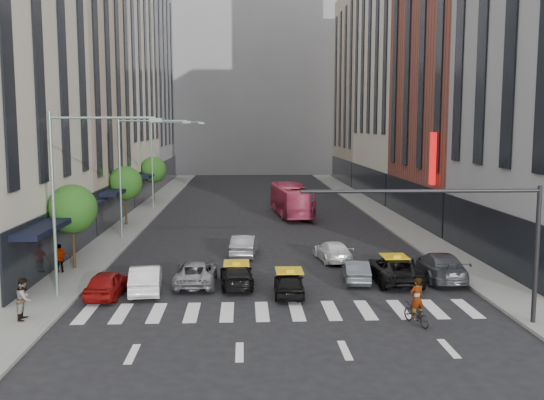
{
  "coord_description": "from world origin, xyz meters",
  "views": [
    {
      "loc": [
        -1.82,
        -25.45,
        8.45
      ],
      "look_at": [
        -0.09,
        10.99,
        4.0
      ],
      "focal_mm": 40.0,
      "sensor_mm": 36.0,
      "label": 1
    }
  ],
  "objects": [
    {
      "name": "pedestrian_near",
      "position": [
        -11.31,
        0.43,
        1.05
      ],
      "size": [
        0.73,
        0.91,
        1.81
      ],
      "primitive_type": "imported",
      "rotation": [
        0.0,
        0.0,
        1.62
      ],
      "color": "gray",
      "rests_on": "sidewalk_left"
    },
    {
      "name": "car_white_front",
      "position": [
        -6.85,
        5.05,
        0.71
      ],
      "size": [
        1.95,
        4.43,
        1.42
      ],
      "primitive_type": "imported",
      "rotation": [
        0.0,
        0.0,
        3.25
      ],
      "color": "silver",
      "rests_on": "ground"
    },
    {
      "name": "traffic_signal",
      "position": [
        7.69,
        -1.0,
        4.47
      ],
      "size": [
        10.1,
        0.2,
        6.0
      ],
      "color": "black",
      "rests_on": "ground"
    },
    {
      "name": "car_grey_mid",
      "position": [
        4.3,
        6.66,
        0.61
      ],
      "size": [
        1.62,
        3.83,
        1.23
      ],
      "primitive_type": "imported",
      "rotation": [
        0.0,
        0.0,
        3.06
      ],
      "color": "#464A4E",
      "rests_on": "ground"
    },
    {
      "name": "taxi_center",
      "position": [
        0.44,
        4.07,
        0.63
      ],
      "size": [
        1.63,
        3.75,
        1.26
      ],
      "primitive_type": "imported",
      "rotation": [
        0.0,
        0.0,
        3.1
      ],
      "color": "black",
      "rests_on": "ground"
    },
    {
      "name": "building_left_d",
      "position": [
        -17.0,
        65.0,
        15.0
      ],
      "size": [
        8.0,
        18.0,
        30.0
      ],
      "primitive_type": "cube",
      "color": "gray",
      "rests_on": "ground"
    },
    {
      "name": "bus",
      "position": [
        2.7,
        31.29,
        1.5
      ],
      "size": [
        3.49,
        10.97,
        3.01
      ],
      "primitive_type": "imported",
      "rotation": [
        0.0,
        0.0,
        3.23
      ],
      "color": "#D23D62",
      "rests_on": "ground"
    },
    {
      "name": "liberty_sign",
      "position": [
        12.6,
        20.0,
        6.0
      ],
      "size": [
        0.3,
        0.7,
        4.0
      ],
      "color": "red",
      "rests_on": "ground"
    },
    {
      "name": "taxi_right",
      "position": [
        6.36,
        6.49,
        0.7
      ],
      "size": [
        2.33,
        5.04,
        1.4
      ],
      "primitive_type": "imported",
      "rotation": [
        0.0,
        0.0,
        3.14
      ],
      "color": "black",
      "rests_on": "ground"
    },
    {
      "name": "car_grey_curb",
      "position": [
        9.0,
        6.89,
        0.76
      ],
      "size": [
        2.34,
        5.34,
        1.53
      ],
      "primitive_type": "imported",
      "rotation": [
        0.0,
        0.0,
        3.1
      ],
      "color": "#3B3E42",
      "rests_on": "ground"
    },
    {
      "name": "building_right_c",
      "position": [
        17.0,
        46.0,
        20.0
      ],
      "size": [
        8.0,
        20.0,
        40.0
      ],
      "primitive_type": "cube",
      "color": "beige",
      "rests_on": "ground"
    },
    {
      "name": "car_red",
      "position": [
        -8.63,
        4.36,
        0.66
      ],
      "size": [
        1.83,
        3.99,
        1.33
      ],
      "primitive_type": "imported",
      "rotation": [
        0.0,
        0.0,
        3.07
      ],
      "color": "maroon",
      "rests_on": "ground"
    },
    {
      "name": "streetlamp_near",
      "position": [
        -10.04,
        4.0,
        5.9
      ],
      "size": [
        5.38,
        0.25,
        9.0
      ],
      "color": "gray",
      "rests_on": "sidewalk_left"
    },
    {
      "name": "streetlamp_far",
      "position": [
        -10.04,
        36.0,
        5.9
      ],
      "size": [
        5.38,
        0.25,
        9.0
      ],
      "color": "gray",
      "rests_on": "sidewalk_left"
    },
    {
      "name": "tree_far",
      "position": [
        -11.8,
        42.0,
        3.65
      ],
      "size": [
        2.88,
        2.88,
        4.95
      ],
      "color": "black",
      "rests_on": "sidewalk_left"
    },
    {
      "name": "pedestrian_far",
      "position": [
        -12.3,
        8.92,
        0.98
      ],
      "size": [
        1.03,
        0.6,
        1.65
      ],
      "primitive_type": "imported",
      "rotation": [
        0.0,
        0.0,
        3.36
      ],
      "color": "gray",
      "rests_on": "sidewalk_left"
    },
    {
      "name": "car_row2_left",
      "position": [
        -1.79,
        13.59,
        0.71
      ],
      "size": [
        1.92,
        4.45,
        1.43
      ],
      "primitive_type": "imported",
      "rotation": [
        0.0,
        0.0,
        3.05
      ],
      "color": "gray",
      "rests_on": "ground"
    },
    {
      "name": "building_left_b",
      "position": [
        -17.0,
        28.0,
        12.0
      ],
      "size": [
        8.0,
        16.0,
        24.0
      ],
      "primitive_type": "cube",
      "color": "tan",
      "rests_on": "ground"
    },
    {
      "name": "sidewalk_right",
      "position": [
        11.5,
        30.0,
        0.07
      ],
      "size": [
        3.0,
        96.0,
        0.15
      ],
      "primitive_type": "cube",
      "color": "slate",
      "rests_on": "ground"
    },
    {
      "name": "taxi_left",
      "position": [
        -2.21,
        5.99,
        0.62
      ],
      "size": [
        1.92,
        4.32,
        1.23
      ],
      "primitive_type": "imported",
      "rotation": [
        0.0,
        0.0,
        3.19
      ],
      "color": "black",
      "rests_on": "ground"
    },
    {
      "name": "rider",
      "position": [
        5.54,
        -0.65,
        1.83
      ],
      "size": [
        0.77,
        0.63,
        1.81
      ],
      "primitive_type": "imported",
      "rotation": [
        0.0,
        0.0,
        3.48
      ],
      "color": "gray",
      "rests_on": "motorcycle"
    },
    {
      "name": "tree_mid",
      "position": [
        -11.8,
        26.0,
        3.65
      ],
      "size": [
        2.88,
        2.88,
        4.95
      ],
      "color": "black",
      "rests_on": "sidewalk_left"
    },
    {
      "name": "sidewalk_left",
      "position": [
        -11.5,
        30.0,
        0.07
      ],
      "size": [
        3.0,
        96.0,
        0.15
      ],
      "primitive_type": "cube",
      "color": "slate",
      "rests_on": "ground"
    },
    {
      "name": "streetlamp_mid",
      "position": [
        -10.04,
        20.0,
        5.9
      ],
      "size": [
        5.38,
        0.25,
        9.0
      ],
      "color": "gray",
      "rests_on": "sidewalk_left"
    },
    {
      "name": "building_left_c",
      "position": [
        -17.0,
        46.0,
        18.0
      ],
      "size": [
        8.0,
        20.0,
        36.0
      ],
      "primitive_type": "cube",
      "color": "beige",
      "rests_on": "ground"
    },
    {
      "name": "car_row2_right",
      "position": [
        3.78,
        11.86,
        0.62
      ],
      "size": [
        2.24,
        4.47,
        1.25
      ],
      "primitive_type": "imported",
      "rotation": [
        0.0,
        0.0,
        3.26
      ],
      "color": "white",
      "rests_on": "ground"
    },
    {
      "name": "building_right_b",
      "position": [
        17.0,
        27.0,
        13.0
      ],
      "size": [
        8.0,
        18.0,
        26.0
      ],
      "primitive_type": "cube",
      "color": "brown",
      "rests_on": "ground"
    },
    {
      "name": "building_right_d",
      "position": [
        17.0,
        65.0,
        14.0
      ],
      "size": [
        8.0,
        18.0,
        28.0
      ],
      "primitive_type": "cube",
      "color": "tan",
      "rests_on": "ground"
    },
    {
      "name": "car_silver",
      "position": [
        -4.4,
        6.42,
        0.65
      ],
      "size": [
        2.16,
        4.66,
        1.3
      ],
      "primitive_type": "imported",
      "rotation": [
        0.0,
        0.0,
        3.14
      ],
      "color": "gray",
      "rests_on": "ground"
    },
    {
      "name": "motorcycle",
      "position": [
        5.54,
        -0.65,
        0.46
      ],
      "size": [
        1.17,
        1.87,
        0.93
      ],
      "primitive_type": "imported",
      "rotation": [
        0.0,
        0.0,
        3.48
      ],
      "color": "black",
      "rests_on": "ground"
    },
    {
      "name": "ground",
      "position": [
        0.0,
        0.0,
        0.0
      ],
      "size": [
        160.0,
        160.0,
        0.0
      ],
      "primitive_type": "plane",
      "color": "black",
      "rests_on": "ground"
    },
    {
      "name": "tree_near",
      "position": [
        -11.8,
        10.0,
        3.65
      ],
      "size": [
        2.88,
        2.88,
        4.95
      ],
      "color": "black",
      "rests_on": "sidewalk_left"
    },
    {
      "name": "building_far",
      "position": [
        0.0,
        85.0,
        18.0
      ],
      "size": [
        30.0,
        10.0,
        36.0
      ],
      "primitive_type": "cube",
      "color": "gray",
      "rests_on": "ground"
    }
  ]
}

